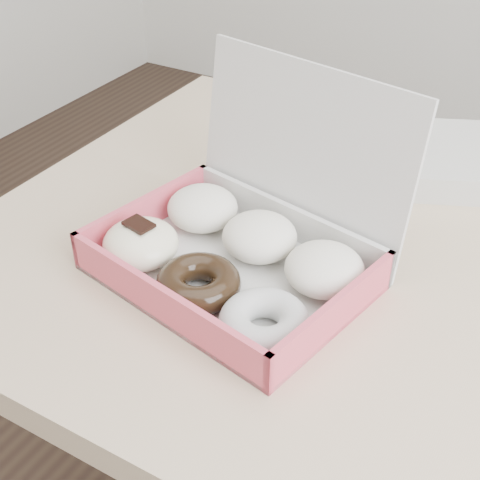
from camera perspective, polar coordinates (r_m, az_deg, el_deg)
The scene contains 3 objects.
table at distance 0.89m, azimuth 15.87°, elevation -6.98°, with size 1.20×0.80×0.75m.
donut_box at distance 0.80m, azimuth -0.12°, elevation -0.47°, with size 0.36×0.32×0.23m.
newspapers at distance 1.06m, azimuth 17.12°, elevation 6.63°, with size 0.25×0.20×0.04m, color beige.
Camera 1 is at (0.11, -0.67, 1.25)m, focal length 50.00 mm.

